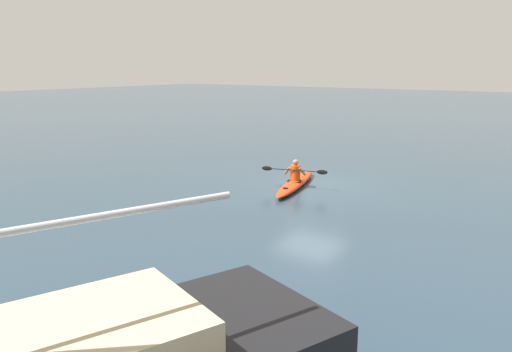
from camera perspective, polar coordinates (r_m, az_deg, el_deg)
name	(u,v)px	position (r m, az deg, el deg)	size (l,w,h in m)	color
ground_plane	(312,185)	(19.17, 6.30, -0.97)	(160.00, 160.00, 0.00)	#283D4C
kayak	(296,183)	(18.75, 4.48, -0.80)	(1.83, 4.56, 0.27)	red
kayaker	(295,171)	(18.58, 4.44, 0.52)	(2.38, 0.73, 0.76)	#E04C14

